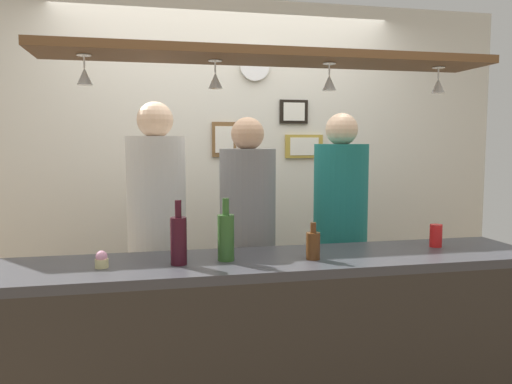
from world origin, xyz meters
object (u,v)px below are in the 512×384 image
person_middle_grey_shirt (248,228)px  person_right_teal_shirt (340,221)px  bottle_wine_dark_red (179,239)px  picture_frame_lower_pair (304,146)px  cupcake (102,260)px  picture_frame_upper_small (294,112)px  drink_can (436,236)px  picture_frame_crest (224,140)px  bottle_beer_brown_stubby (313,245)px  bottle_champagne_green (226,236)px  wall_clock (255,66)px  person_left_white_patterned_shirt (157,222)px

person_middle_grey_shirt → person_right_teal_shirt: (0.60, 0.00, 0.02)m
person_right_teal_shirt → bottle_wine_dark_red: bearing=-147.6°
person_right_teal_shirt → picture_frame_lower_pair: bearing=89.8°
bottle_wine_dark_red → cupcake: size_ratio=3.85×
bottle_wine_dark_red → person_middle_grey_shirt: bearing=55.6°
cupcake → picture_frame_upper_small: bearing=47.3°
person_middle_grey_shirt → picture_frame_lower_pair: person_middle_grey_shirt is taller
drink_can → picture_frame_crest: bearing=125.4°
bottle_beer_brown_stubby → cupcake: size_ratio=2.31×
person_right_teal_shirt → bottle_champagne_green: (-0.83, -0.64, 0.06)m
wall_clock → person_left_white_patterned_shirt: bearing=-134.4°
drink_can → person_right_teal_shirt: bearing=120.0°
person_middle_grey_shirt → picture_frame_lower_pair: bearing=52.1°
person_middle_grey_shirt → bottle_champagne_green: 0.68m
person_left_white_patterned_shirt → person_middle_grey_shirt: bearing=0.0°
person_right_teal_shirt → picture_frame_upper_small: bearing=96.1°
person_right_teal_shirt → person_middle_grey_shirt: bearing=180.0°
picture_frame_lower_pair → cupcake: bearing=-134.5°
wall_clock → bottle_champagne_green: bearing=-107.5°
person_right_teal_shirt → person_left_white_patterned_shirt: bearing=180.0°
drink_can → cupcake: drink_can is taller
bottle_wine_dark_red → cupcake: bottle_wine_dark_red is taller
bottle_wine_dark_red → bottle_champagne_green: 0.23m
bottle_beer_brown_stubby → wall_clock: size_ratio=0.82×
picture_frame_upper_small → bottle_wine_dark_red: bearing=-124.1°
bottle_beer_brown_stubby → drink_can: (0.74, 0.14, -0.01)m
bottle_champagne_green → wall_clock: (0.44, 1.41, 1.01)m
drink_can → wall_clock: wall_clock is taller
cupcake → person_left_white_patterned_shirt: bearing=68.4°
drink_can → cupcake: bearing=-176.9°
person_right_teal_shirt → wall_clock: wall_clock is taller
bottle_beer_brown_stubby → picture_frame_crest: 1.58m
person_left_white_patterned_shirt → picture_frame_upper_small: 1.49m
wall_clock → picture_frame_upper_small: bearing=1.2°
picture_frame_upper_small → bottle_beer_brown_stubby: bearing=-102.9°
bottle_beer_brown_stubby → picture_frame_crest: (-0.20, 1.48, 0.51)m
bottle_beer_brown_stubby → picture_frame_upper_small: size_ratio=0.82×
bottle_champagne_green → picture_frame_crest: size_ratio=1.15×
picture_frame_upper_small → wall_clock: bearing=-178.8°
bottle_champagne_green → picture_frame_crest: 1.50m
person_left_white_patterned_shirt → person_middle_grey_shirt: (0.54, 0.00, -0.05)m
bottle_beer_brown_stubby → bottle_champagne_green: bottle_champagne_green is taller
person_middle_grey_shirt → bottle_champagne_green: size_ratio=5.65×
picture_frame_crest → person_middle_grey_shirt: bearing=-88.3°
bottle_beer_brown_stubby → drink_can: size_ratio=1.48×
bottle_wine_dark_red → picture_frame_crest: picture_frame_crest is taller
wall_clock → person_right_teal_shirt: bearing=-63.0°
person_left_white_patterned_shirt → wall_clock: (0.75, 0.77, 1.03)m
cupcake → picture_frame_upper_small: picture_frame_upper_small is taller
person_middle_grey_shirt → person_right_teal_shirt: 0.60m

